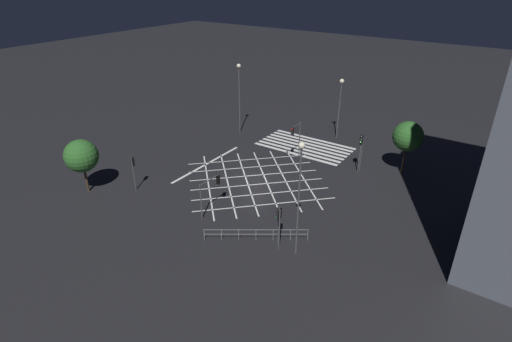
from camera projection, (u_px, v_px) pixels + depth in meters
name	position (u px, v px, depth m)	size (l,w,h in m)	color
ground_plane	(256.00, 180.00, 41.91)	(200.00, 200.00, 0.00)	black
road_markings	(285.00, 158.00, 46.78)	(16.90, 22.12, 0.01)	silver
traffic_light_nw_cross	(279.00, 218.00, 31.29)	(0.36, 0.39, 3.37)	#424244
traffic_light_median_south	(296.00, 134.00, 45.43)	(0.36, 2.08, 4.14)	#424244
traffic_light_ne_cross	(133.00, 166.00, 38.91)	(0.36, 0.39, 3.63)	#424244
traffic_light_nw_main	(279.00, 221.00, 30.52)	(0.39, 0.36, 3.65)	#424244
traffic_light_sw_main	(361.00, 147.00, 42.73)	(0.39, 0.36, 3.86)	#424244
traffic_light_sw_cross	(361.00, 146.00, 42.00)	(0.36, 0.39, 4.42)	#424244
traffic_light_median_north	(211.00, 187.00, 35.35)	(0.36, 2.70, 3.49)	#424244
street_lamp_east	(300.00, 182.00, 28.34)	(0.48, 0.48, 9.39)	#424244
street_lamp_west	(341.00, 94.00, 49.70)	(0.57, 0.57, 7.72)	#424244
street_lamp_far	(239.00, 84.00, 51.15)	(0.55, 0.55, 9.12)	#424244
street_tree_near	(81.00, 156.00, 38.08)	(3.20, 3.20, 5.46)	#38281C
street_tree_far	(408.00, 136.00, 41.43)	(3.14, 3.14, 5.82)	#38281C
pedestrian_railing	(256.00, 233.00, 32.37)	(6.99, 4.84, 1.05)	gray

